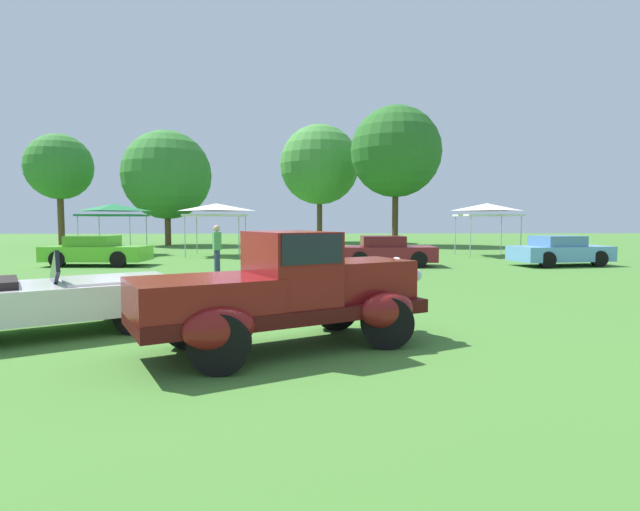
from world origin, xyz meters
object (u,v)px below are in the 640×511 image
show_car_lime (96,251)px  show_car_skyblue (560,251)px  show_car_burgundy (386,251)px  canopy_tent_right_field (487,209)px  spectator_near_truck (217,248)px  canopy_tent_left_field (113,209)px  neighbor_convertible (46,299)px  feature_pickup_truck (285,289)px  canopy_tent_center_field (216,209)px

show_car_lime → show_car_skyblue: same height
show_car_burgundy → canopy_tent_right_field: (6.12, 5.60, 1.82)m
show_car_skyblue → spectator_near_truck: spectator_near_truck is taller
show_car_burgundy → canopy_tent_left_field: (-13.40, 6.84, 1.82)m
neighbor_convertible → canopy_tent_left_field: canopy_tent_left_field is taller
feature_pickup_truck → neighbor_convertible: feature_pickup_truck is taller
canopy_tent_right_field → show_car_burgundy: bearing=-137.5°
feature_pickup_truck → show_car_burgundy: 13.22m
show_car_skyblue → neighbor_convertible: bearing=-141.0°
feature_pickup_truck → neighbor_convertible: (-3.93, 0.99, -0.29)m
canopy_tent_left_field → canopy_tent_right_field: same height
neighbor_convertible → canopy_tent_center_field: (-0.44, 17.93, 1.84)m
canopy_tent_right_field → show_car_lime: bearing=-164.2°
canopy_tent_center_field → canopy_tent_left_field: bearing=173.2°
neighbor_convertible → show_car_burgundy: (7.42, 11.76, 0.02)m
show_car_lime → canopy_tent_center_field: (3.89, 5.63, 1.82)m
neighbor_convertible → spectator_near_truck: 8.68m
show_car_burgundy → canopy_tent_center_field: (-7.85, 6.18, 1.82)m
show_car_burgundy → canopy_tent_center_field: bearing=141.8°
neighbor_convertible → canopy_tent_right_field: size_ratio=1.63×
show_car_lime → show_car_burgundy: 11.76m
spectator_near_truck → show_car_lime: bearing=146.3°
neighbor_convertible → spectator_near_truck: (1.24, 8.59, 0.33)m
feature_pickup_truck → spectator_near_truck: size_ratio=2.59×
canopy_tent_right_field → feature_pickup_truck: bearing=-117.6°
neighbor_convertible → canopy_tent_left_field: size_ratio=1.57×
show_car_burgundy → show_car_skyblue: bearing=0.1°
canopy_tent_left_field → show_car_lime: bearing=-75.2°
canopy_tent_center_field → canopy_tent_right_field: bearing=-2.4°
neighbor_convertible → canopy_tent_center_field: canopy_tent_center_field is taller
show_car_lime → spectator_near_truck: bearing=-33.7°
show_car_burgundy → show_car_skyblue: same height
feature_pickup_truck → canopy_tent_right_field: size_ratio=1.57×
canopy_tent_right_field → spectator_near_truck: bearing=-144.5°
neighbor_convertible → show_car_skyblue: neighbor_convertible is taller
spectator_near_truck → canopy_tent_left_field: size_ratio=0.58×
feature_pickup_truck → spectator_near_truck: 9.95m
canopy_tent_right_field → canopy_tent_center_field: bearing=177.6°
feature_pickup_truck → show_car_burgundy: (3.49, 12.75, -0.27)m
show_car_lime → canopy_tent_left_field: size_ratio=1.42×
neighbor_convertible → show_car_burgundy: 13.90m
show_car_burgundy → neighbor_convertible: bearing=-122.2°
show_car_burgundy → canopy_tent_right_field: bearing=42.5°
show_car_lime → neighbor_convertible: bearing=-70.6°
show_car_lime → spectator_near_truck: spectator_near_truck is taller
show_car_skyblue → canopy_tent_left_field: 21.70m
neighbor_convertible → show_car_skyblue: bearing=39.0°
show_car_lime → show_car_burgundy: size_ratio=1.07×
canopy_tent_right_field → canopy_tent_left_field: bearing=176.4°
show_car_lime → canopy_tent_left_field: 6.76m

